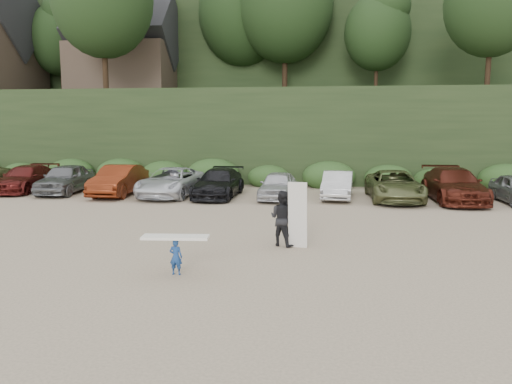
# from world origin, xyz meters

# --- Properties ---
(ground) EXTENTS (120.00, 120.00, 0.00)m
(ground) POSITION_xyz_m (0.00, 0.00, 0.00)
(ground) COLOR tan
(ground) RESTS_ON ground
(hillside_backdrop) EXTENTS (90.00, 41.50, 28.00)m
(hillside_backdrop) POSITION_xyz_m (-0.26, 35.93, 11.22)
(hillside_backdrop) COLOR black
(hillside_backdrop) RESTS_ON ground
(parked_cars) EXTENTS (39.58, 6.05, 1.64)m
(parked_cars) POSITION_xyz_m (-2.50, 9.93, 0.76)
(parked_cars) COLOR #A5A6AA
(parked_cars) RESTS_ON ground
(child_surfer) EXTENTS (1.77, 0.66, 1.04)m
(child_surfer) POSITION_xyz_m (0.70, -3.36, 0.70)
(child_surfer) COLOR navy
(child_surfer) RESTS_ON ground
(adult_surfer) EXTENTS (1.35, 0.99, 2.11)m
(adult_surfer) POSITION_xyz_m (3.20, 0.06, 0.91)
(adult_surfer) COLOR black
(adult_surfer) RESTS_ON ground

